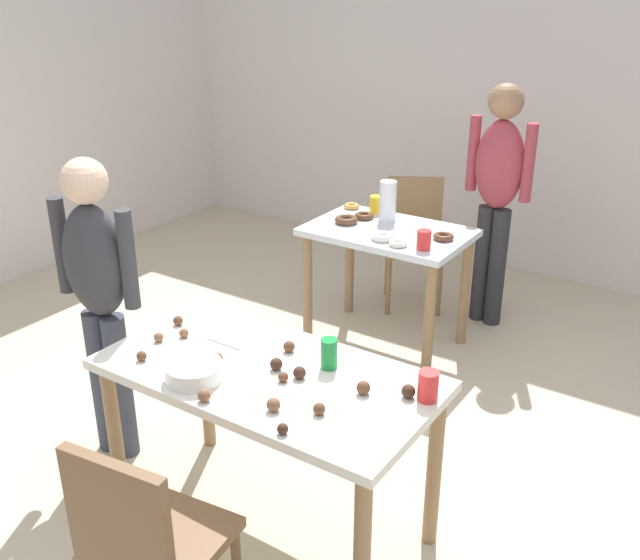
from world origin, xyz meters
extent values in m
plane|color=beige|center=(0.00, 0.00, 0.00)|extent=(6.40, 6.40, 0.00)
cube|color=silver|center=(0.00, 3.20, 1.30)|extent=(6.40, 0.10, 2.60)
cube|color=silver|center=(0.09, -0.19, 0.73)|extent=(1.32, 0.68, 0.04)
cylinder|color=olive|center=(-0.51, -0.47, 0.35)|extent=(0.06, 0.06, 0.71)
cylinder|color=olive|center=(0.68, -0.47, 0.35)|extent=(0.06, 0.06, 0.71)
cylinder|color=olive|center=(-0.51, 0.09, 0.35)|extent=(0.06, 0.06, 0.71)
cylinder|color=olive|center=(0.68, 0.09, 0.35)|extent=(0.06, 0.06, 0.71)
cube|color=silver|center=(-0.32, 1.52, 0.73)|extent=(0.95, 0.62, 0.04)
cylinder|color=olive|center=(-0.73, 1.27, 0.35)|extent=(0.06, 0.06, 0.71)
cylinder|color=olive|center=(0.10, 1.27, 0.35)|extent=(0.06, 0.06, 0.71)
cylinder|color=olive|center=(-0.73, 1.77, 0.35)|extent=(0.06, 0.06, 0.71)
cylinder|color=olive|center=(0.10, 1.77, 0.35)|extent=(0.06, 0.06, 0.71)
cube|color=brown|center=(0.13, -0.83, 0.43)|extent=(0.45, 0.45, 0.04)
cube|color=brown|center=(0.15, -1.01, 0.66)|extent=(0.38, 0.09, 0.42)
cylinder|color=brown|center=(-0.06, -0.68, 0.21)|extent=(0.04, 0.04, 0.41)
cube|color=olive|center=(-0.42, 2.11, 0.43)|extent=(0.55, 0.55, 0.04)
cube|color=olive|center=(-0.51, 2.26, 0.66)|extent=(0.35, 0.22, 0.42)
cylinder|color=olive|center=(-0.19, 2.04, 0.21)|extent=(0.04, 0.04, 0.41)
cylinder|color=olive|center=(-0.49, 1.87, 0.21)|extent=(0.04, 0.04, 0.41)
cylinder|color=olive|center=(-0.36, 2.34, 0.21)|extent=(0.04, 0.04, 0.41)
cylinder|color=olive|center=(-0.65, 2.17, 0.21)|extent=(0.04, 0.04, 0.41)
cylinder|color=#383D4C|center=(-0.91, -0.20, 0.37)|extent=(0.11, 0.11, 0.74)
cylinder|color=#383D4C|center=(-0.80, -0.18, 0.37)|extent=(0.11, 0.11, 0.74)
ellipsoid|color=#333338|center=(-0.85, -0.19, 1.00)|extent=(0.34, 0.24, 0.52)
sphere|color=beige|center=(-0.85, -0.19, 1.36)|extent=(0.20, 0.20, 0.20)
cylinder|color=#333338|center=(-1.04, -0.21, 1.03)|extent=(0.08, 0.08, 0.44)
cylinder|color=#333338|center=(-0.66, -0.17, 1.03)|extent=(0.08, 0.08, 0.44)
cylinder|color=#28282D|center=(0.16, 2.14, 0.39)|extent=(0.11, 0.11, 0.79)
cylinder|color=#28282D|center=(0.05, 2.16, 0.39)|extent=(0.11, 0.11, 0.79)
ellipsoid|color=#9E3842|center=(0.11, 2.15, 1.07)|extent=(0.35, 0.25, 0.56)
sphere|color=#997051|center=(0.11, 2.15, 1.45)|extent=(0.21, 0.21, 0.21)
cylinder|color=#9E3842|center=(0.29, 2.12, 1.11)|extent=(0.08, 0.08, 0.47)
cylinder|color=#9E3842|center=(-0.08, 2.18, 1.11)|extent=(0.08, 0.08, 0.47)
cylinder|color=white|center=(-0.10, -0.39, 0.78)|extent=(0.22, 0.22, 0.07)
cylinder|color=#198438|center=(0.27, -0.04, 0.81)|extent=(0.07, 0.07, 0.12)
cube|color=silver|center=(-0.19, -0.12, 0.75)|extent=(0.17, 0.02, 0.01)
cylinder|color=red|center=(0.69, -0.04, 0.81)|extent=(0.07, 0.07, 0.11)
sphere|color=brown|center=(-0.47, -0.10, 0.77)|extent=(0.04, 0.04, 0.04)
sphere|color=brown|center=(0.07, -0.03, 0.77)|extent=(0.05, 0.05, 0.05)
sphere|color=brown|center=(0.19, -0.22, 0.77)|extent=(0.04, 0.04, 0.04)
sphere|color=brown|center=(-0.37, -0.17, 0.77)|extent=(0.04, 0.04, 0.04)
sphere|color=#3D2319|center=(0.38, -0.49, 0.77)|extent=(0.04, 0.04, 0.04)
sphere|color=brown|center=(-0.43, -0.25, 0.77)|extent=(0.04, 0.04, 0.04)
sphere|color=brown|center=(0.42, -0.33, 0.77)|extent=(0.04, 0.04, 0.04)
sphere|color=brown|center=(0.48, -0.13, 0.78)|extent=(0.05, 0.05, 0.05)
sphere|color=#3D2319|center=(0.11, -0.17, 0.77)|extent=(0.05, 0.05, 0.05)
sphere|color=#3D2319|center=(0.22, -0.17, 0.77)|extent=(0.05, 0.05, 0.05)
sphere|color=brown|center=(0.27, -0.40, 0.78)|extent=(0.05, 0.05, 0.05)
sphere|color=brown|center=(-0.11, -0.26, 0.77)|extent=(0.04, 0.04, 0.04)
sphere|color=#3D2319|center=(0.63, -0.06, 0.78)|extent=(0.05, 0.05, 0.05)
sphere|color=brown|center=(0.03, -0.49, 0.77)|extent=(0.05, 0.05, 0.05)
sphere|color=brown|center=(-0.37, -0.40, 0.77)|extent=(0.04, 0.04, 0.04)
cylinder|color=white|center=(-0.41, 1.68, 0.87)|extent=(0.11, 0.11, 0.24)
cylinder|color=red|center=(0.01, 1.33, 0.81)|extent=(0.08, 0.08, 0.11)
cylinder|color=yellow|center=(-0.53, 1.75, 0.80)|extent=(0.08, 0.08, 0.11)
torus|color=brown|center=(-0.54, 1.61, 0.77)|extent=(0.12, 0.12, 0.03)
torus|color=brown|center=(-0.58, 1.47, 0.77)|extent=(0.14, 0.14, 0.04)
torus|color=brown|center=(0.03, 1.53, 0.77)|extent=(0.12, 0.12, 0.04)
torus|color=white|center=(-0.13, 1.30, 0.77)|extent=(0.11, 0.11, 0.03)
torus|color=gold|center=(-0.71, 1.75, 0.76)|extent=(0.10, 0.10, 0.03)
torus|color=white|center=(-0.25, 1.34, 0.77)|extent=(0.13, 0.13, 0.04)
camera|label=1|loc=(1.58, -2.07, 2.16)|focal=40.23mm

